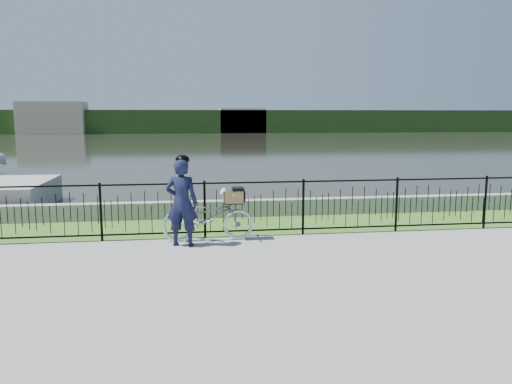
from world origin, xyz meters
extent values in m
plane|color=gray|center=(0.00, 0.00, 0.00)|extent=(120.00, 120.00, 0.00)
cube|color=#3E6D22|center=(0.00, 2.60, 0.00)|extent=(60.00, 2.00, 0.01)
plane|color=#26271D|center=(0.00, 33.00, 0.00)|extent=(120.00, 120.00, 0.00)
cube|color=gray|center=(0.00, 3.60, 0.20)|extent=(60.00, 0.30, 0.40)
cube|color=#27451A|center=(0.00, 60.00, 1.50)|extent=(120.00, 6.00, 3.00)
cube|color=#B3A38F|center=(-18.00, 58.00, 2.00)|extent=(8.00, 4.00, 4.00)
cube|color=#B3A38F|center=(6.00, 58.50, 1.60)|extent=(6.00, 3.00, 3.20)
imported|color=#B8BDC5|center=(-0.94, 1.40, 0.47)|extent=(1.78, 0.62, 0.94)
cube|color=black|center=(-0.45, 1.40, 0.72)|extent=(0.38, 0.18, 0.02)
cube|color=olive|center=(-0.45, 1.40, 0.73)|extent=(0.40, 0.27, 0.01)
cube|color=olive|center=(-0.45, 1.53, 0.85)|extent=(0.40, 0.02, 0.25)
cube|color=olive|center=(-0.45, 1.27, 0.85)|extent=(0.40, 0.02, 0.25)
cube|color=olive|center=(-0.25, 1.40, 0.85)|extent=(0.02, 0.27, 0.25)
cube|color=olive|center=(-0.64, 1.40, 0.85)|extent=(0.01, 0.27, 0.25)
cube|color=black|center=(-0.36, 1.40, 1.01)|extent=(0.22, 0.28, 0.06)
cube|color=black|center=(-0.23, 1.40, 0.87)|extent=(0.02, 0.28, 0.20)
ellipsoid|color=silver|center=(-0.47, 1.40, 0.85)|extent=(0.31, 0.22, 0.20)
sphere|color=silver|center=(-0.63, 1.38, 0.96)|extent=(0.15, 0.15, 0.15)
sphere|color=silver|center=(-0.68, 1.36, 0.93)|extent=(0.07, 0.07, 0.07)
sphere|color=black|center=(-0.70, 1.35, 0.92)|extent=(0.02, 0.02, 0.02)
cone|color=#95643E|center=(-0.63, 1.44, 1.02)|extent=(0.06, 0.08, 0.08)
cone|color=#95643E|center=(-0.61, 1.34, 1.02)|extent=(0.06, 0.08, 0.08)
imported|color=black|center=(-1.44, 1.07, 0.82)|extent=(0.67, 0.51, 1.64)
ellipsoid|color=black|center=(-1.44, 1.07, 1.62)|extent=(0.26, 0.29, 0.18)
camera|label=1|loc=(-1.31, -8.17, 2.45)|focal=35.00mm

